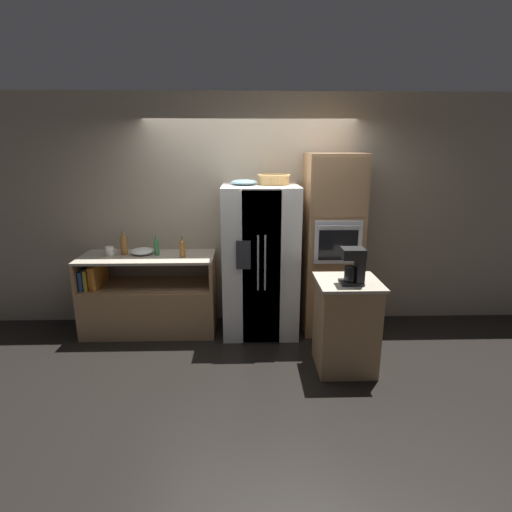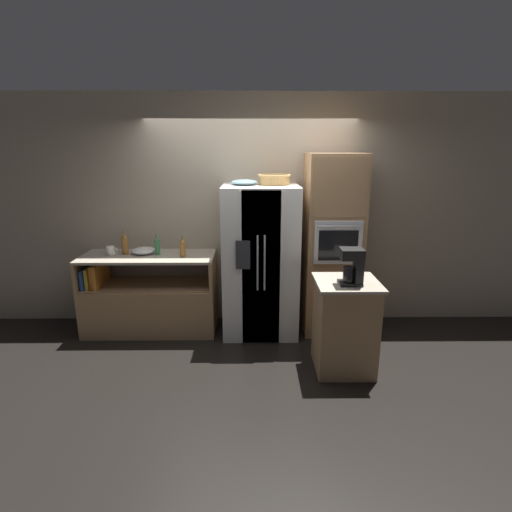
{
  "view_description": "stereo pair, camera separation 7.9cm",
  "coord_description": "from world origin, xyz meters",
  "px_view_note": "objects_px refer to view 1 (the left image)",
  "views": [
    {
      "loc": [
        -0.07,
        -4.43,
        2.17
      ],
      "look_at": [
        0.05,
        -0.01,
        0.97
      ],
      "focal_mm": 28.0,
      "sensor_mm": 36.0,
      "label": 1
    },
    {
      "loc": [
        0.01,
        -4.43,
        2.17
      ],
      "look_at": [
        0.05,
        -0.01,
        0.97
      ],
      "focal_mm": 28.0,
      "sensor_mm": 36.0,
      "label": 2
    }
  ],
  "objects_px": {
    "wicker_basket": "(274,179)",
    "mug": "(110,251)",
    "bottle_short": "(156,246)",
    "fruit_bowl": "(244,182)",
    "mixing_bowl": "(143,251)",
    "bottle_wide": "(124,244)",
    "coffee_maker": "(355,264)",
    "bottle_tall": "(182,248)",
    "refrigerator": "(260,261)",
    "wall_oven": "(331,245)"
  },
  "relations": [
    {
      "from": "bottle_wide",
      "to": "mixing_bowl",
      "type": "xyz_separation_m",
      "value": [
        0.21,
        0.01,
        -0.09
      ]
    },
    {
      "from": "refrigerator",
      "to": "bottle_tall",
      "type": "distance_m",
      "value": 0.92
    },
    {
      "from": "bottle_wide",
      "to": "coffee_maker",
      "type": "distance_m",
      "value": 2.68
    },
    {
      "from": "refrigerator",
      "to": "bottle_short",
      "type": "bearing_deg",
      "value": 176.39
    },
    {
      "from": "fruit_bowl",
      "to": "bottle_wide",
      "type": "xyz_separation_m",
      "value": [
        -1.42,
        0.03,
        -0.72
      ]
    },
    {
      "from": "refrigerator",
      "to": "coffee_maker",
      "type": "distance_m",
      "value": 1.3
    },
    {
      "from": "refrigerator",
      "to": "mixing_bowl",
      "type": "height_order",
      "value": "refrigerator"
    },
    {
      "from": "refrigerator",
      "to": "coffee_maker",
      "type": "height_order",
      "value": "refrigerator"
    },
    {
      "from": "bottle_wide",
      "to": "coffee_maker",
      "type": "bearing_deg",
      "value": -23.57
    },
    {
      "from": "wicker_basket",
      "to": "mug",
      "type": "bearing_deg",
      "value": -179.5
    },
    {
      "from": "bottle_wide",
      "to": "mug",
      "type": "xyz_separation_m",
      "value": [
        -0.16,
        -0.03,
        -0.07
      ]
    },
    {
      "from": "fruit_bowl",
      "to": "bottle_short",
      "type": "xyz_separation_m",
      "value": [
        -1.03,
        -0.0,
        -0.74
      ]
    },
    {
      "from": "wicker_basket",
      "to": "mixing_bowl",
      "type": "height_order",
      "value": "wicker_basket"
    },
    {
      "from": "bottle_wide",
      "to": "fruit_bowl",
      "type": "bearing_deg",
      "value": -1.19
    },
    {
      "from": "bottle_tall",
      "to": "bottle_short",
      "type": "height_order",
      "value": "same"
    },
    {
      "from": "wall_oven",
      "to": "bottle_tall",
      "type": "bearing_deg",
      "value": -177.56
    },
    {
      "from": "refrigerator",
      "to": "mixing_bowl",
      "type": "xyz_separation_m",
      "value": [
        -1.4,
        0.12,
        0.1
      ]
    },
    {
      "from": "refrigerator",
      "to": "fruit_bowl",
      "type": "height_order",
      "value": "fruit_bowl"
    },
    {
      "from": "mixing_bowl",
      "to": "bottle_short",
      "type": "bearing_deg",
      "value": -14.22
    },
    {
      "from": "refrigerator",
      "to": "mug",
      "type": "distance_m",
      "value": 1.78
    },
    {
      "from": "bottle_tall",
      "to": "coffee_maker",
      "type": "height_order",
      "value": "coffee_maker"
    },
    {
      "from": "wall_oven",
      "to": "bottle_tall",
      "type": "height_order",
      "value": "wall_oven"
    },
    {
      "from": "wall_oven",
      "to": "mixing_bowl",
      "type": "height_order",
      "value": "wall_oven"
    },
    {
      "from": "bottle_wide",
      "to": "coffee_maker",
      "type": "height_order",
      "value": "coffee_maker"
    },
    {
      "from": "wall_oven",
      "to": "bottle_wide",
      "type": "distance_m",
      "value": 2.45
    },
    {
      "from": "wicker_basket",
      "to": "fruit_bowl",
      "type": "relative_size",
      "value": 1.24
    },
    {
      "from": "bottle_wide",
      "to": "refrigerator",
      "type": "bearing_deg",
      "value": -3.84
    },
    {
      "from": "bottle_wide",
      "to": "coffee_maker",
      "type": "xyz_separation_m",
      "value": [
        2.46,
        -1.07,
        0.05
      ]
    },
    {
      "from": "refrigerator",
      "to": "bottle_short",
      "type": "relative_size",
      "value": 7.1
    },
    {
      "from": "coffee_maker",
      "to": "wicker_basket",
      "type": "bearing_deg",
      "value": 123.1
    },
    {
      "from": "bottle_short",
      "to": "fruit_bowl",
      "type": "bearing_deg",
      "value": 0.08
    },
    {
      "from": "fruit_bowl",
      "to": "bottle_short",
      "type": "bearing_deg",
      "value": -179.92
    },
    {
      "from": "wicker_basket",
      "to": "bottle_tall",
      "type": "relative_size",
      "value": 1.51
    },
    {
      "from": "mixing_bowl",
      "to": "coffee_maker",
      "type": "xyz_separation_m",
      "value": [
        2.24,
        -1.09,
        0.14
      ]
    },
    {
      "from": "bottle_tall",
      "to": "mixing_bowl",
      "type": "relative_size",
      "value": 0.9
    },
    {
      "from": "wall_oven",
      "to": "mug",
      "type": "distance_m",
      "value": 2.62
    },
    {
      "from": "wall_oven",
      "to": "bottle_wide",
      "type": "height_order",
      "value": "wall_oven"
    },
    {
      "from": "wicker_basket",
      "to": "bottle_short",
      "type": "bearing_deg",
      "value": -179.19
    },
    {
      "from": "bottle_wide",
      "to": "mixing_bowl",
      "type": "relative_size",
      "value": 1.04
    },
    {
      "from": "wicker_basket",
      "to": "bottle_tall",
      "type": "height_order",
      "value": "wicker_basket"
    },
    {
      "from": "mixing_bowl",
      "to": "fruit_bowl",
      "type": "bearing_deg",
      "value": -2.07
    },
    {
      "from": "wicker_basket",
      "to": "mug",
      "type": "relative_size",
      "value": 2.79
    },
    {
      "from": "refrigerator",
      "to": "wall_oven",
      "type": "relative_size",
      "value": 0.83
    },
    {
      "from": "fruit_bowl",
      "to": "mug",
      "type": "distance_m",
      "value": 1.78
    },
    {
      "from": "bottle_tall",
      "to": "mixing_bowl",
      "type": "height_order",
      "value": "bottle_tall"
    },
    {
      "from": "bottle_short",
      "to": "mixing_bowl",
      "type": "relative_size",
      "value": 0.9
    },
    {
      "from": "mug",
      "to": "mixing_bowl",
      "type": "distance_m",
      "value": 0.38
    },
    {
      "from": "wicker_basket",
      "to": "mixing_bowl",
      "type": "relative_size",
      "value": 1.36
    },
    {
      "from": "refrigerator",
      "to": "mug",
      "type": "bearing_deg",
      "value": 177.42
    },
    {
      "from": "bottle_tall",
      "to": "fruit_bowl",
      "type": "bearing_deg",
      "value": 7.69
    }
  ]
}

